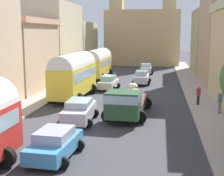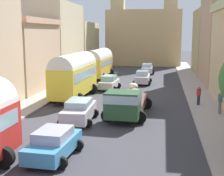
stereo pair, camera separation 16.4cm
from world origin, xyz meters
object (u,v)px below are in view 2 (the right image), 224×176
cargo_truck_0 (127,102)px  pedestrian_0 (220,102)px  car_2 (54,144)px  parked_bus_2 (99,62)px  car_4 (109,83)px  car_0 (143,77)px  parked_bus_1 (74,73)px  car_3 (79,111)px  pedestrian_1 (199,95)px  car_1 (147,69)px

cargo_truck_0 → pedestrian_0: cargo_truck_0 is taller
car_2 → parked_bus_2: bearing=96.9°
car_2 → car_4: car_4 is taller
pedestrian_0 → cargo_truck_0: bearing=-166.6°
car_0 → car_4: (-3.32, -4.34, -0.03)m
parked_bus_1 → car_0: 11.06m
car_3 → pedestrian_1: pedestrian_1 is taller
car_4 → parked_bus_2: bearing=108.7°
car_1 → pedestrian_1: 21.53m
parked_bus_1 → cargo_truck_0: size_ratio=1.09×
parked_bus_1 → pedestrian_1: parked_bus_1 is taller
cargo_truck_0 → pedestrian_1: bearing=39.0°
parked_bus_2 → car_2: size_ratio=2.11×
car_0 → pedestrian_0: pedestrian_0 is taller
parked_bus_2 → car_3: bearing=-82.1°
cargo_truck_0 → car_4: size_ratio=1.98×
car_1 → car_2: 33.63m
parked_bus_2 → car_1: size_ratio=2.04×
car_2 → pedestrian_0: (9.46, 9.80, 0.29)m
car_2 → car_1: bearing=85.1°
pedestrian_1 → parked_bus_1: bearing=171.4°
parked_bus_2 → car_3: (2.96, -21.37, -1.36)m
parked_bus_2 → pedestrian_1: size_ratio=4.75×
car_3 → pedestrian_0: (9.90, 3.30, 0.24)m
parked_bus_2 → car_0: size_ratio=2.14×
parked_bus_1 → car_1: size_ratio=2.00×
parked_bus_2 → car_3: parked_bus_2 is taller
cargo_truck_0 → pedestrian_0: 6.98m
parked_bus_1 → car_3: bearing=-72.1°
car_1 → pedestrian_1: (5.36, -20.85, 0.21)m
parked_bus_2 → pedestrian_1: 19.17m
car_3 → car_4: size_ratio=1.17×
car_0 → car_3: car_0 is taller
parked_bus_1 → car_4: bearing=63.5°
cargo_truck_0 → car_4: cargo_truck_0 is taller
parked_bus_1 → car_3: parked_bus_1 is taller
pedestrian_0 → pedestrian_1: size_ratio=1.05×
car_1 → car_2: bearing=-94.9°
car_1 → car_2: (-2.86, -33.50, -0.03)m
car_2 → car_4: 19.32m
parked_bus_2 → car_1: parked_bus_2 is taller
car_3 → pedestrian_0: 10.44m
parked_bus_1 → pedestrian_0: 13.31m
parked_bus_2 → car_4: bearing=-71.3°
parked_bus_1 → pedestrian_1: size_ratio=4.68×
car_0 → cargo_truck_0: bearing=-90.5°
car_2 → car_4: size_ratio=1.04×
car_2 → parked_bus_1: bearing=101.7°
parked_bus_2 → car_3: size_ratio=1.88×
parked_bus_2 → car_4: (2.89, -8.56, -1.39)m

